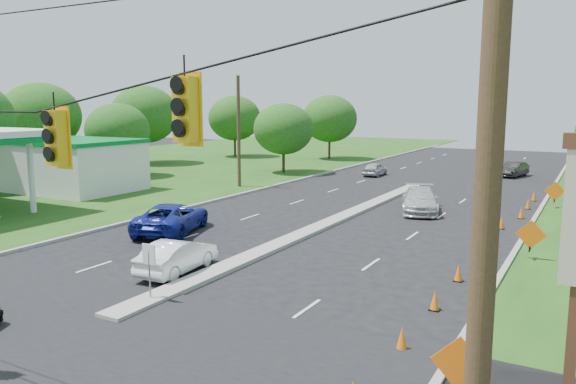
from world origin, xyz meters
The scene contains 29 objects.
curb_left centered at (-10.10, 30.00, 0.00)m, with size 0.25×110.00×0.16m, color gray.
curb_right centered at (10.10, 30.00, 0.00)m, with size 0.25×110.00×0.16m, color gray.
median centered at (0.00, 21.00, 0.00)m, with size 1.00×34.00×0.18m, color gray.
median_sign centered at (0.00, 6.00, 1.46)m, with size 0.55×0.06×2.05m.
utility_pole_far_left centered at (-12.50, 30.00, 4.50)m, with size 0.28×0.28×9.00m, color #422D1C.
gas_station centered at (-23.64, 20.24, 2.58)m, with size 18.40×19.70×5.20m.
cone_1 centered at (8.74, 6.50, 0.35)m, with size 0.32×0.32×0.70m, color orange.
cone_2 centered at (8.74, 10.00, 0.35)m, with size 0.32×0.32×0.70m, color orange.
cone_3 centered at (8.74, 13.50, 0.35)m, with size 0.32×0.32×0.70m, color orange.
cone_4 centered at (8.74, 17.00, 0.35)m, with size 0.32×0.32×0.70m, color orange.
cone_5 centered at (8.74, 20.50, 0.35)m, with size 0.32×0.32×0.70m, color orange.
cone_6 centered at (8.74, 24.00, 0.35)m, with size 0.32×0.32×0.70m, color orange.
cone_7 centered at (9.34, 27.50, 0.35)m, with size 0.32×0.32×0.70m, color orange.
cone_8 centered at (9.34, 31.00, 0.35)m, with size 0.32×0.32×0.70m, color orange.
cone_9 centered at (9.34, 34.50, 0.35)m, with size 0.32×0.32×0.70m, color orange.
work_sign_0 centered at (10.80, 4.00, 1.09)m, with size 1.27×0.58×1.37m.
work_sign_1 centered at (10.80, 18.00, 1.09)m, with size 1.27×0.58×1.37m.
work_sign_2 centered at (10.80, 32.00, 1.09)m, with size 1.27×0.58×1.37m.
tree_2 centered at (-26.00, 30.00, 4.34)m, with size 5.88×5.88×6.86m.
tree_3 centered at (-32.00, 40.00, 5.58)m, with size 7.56×7.56×8.82m.
tree_4 centered at (-28.00, 52.00, 4.96)m, with size 6.72×6.72×7.84m.
tree_5 centered at (-14.00, 40.00, 4.34)m, with size 5.88×5.88×6.86m.
tree_6 centered at (-16.00, 55.00, 4.96)m, with size 6.72×6.72×7.84m.
tree_14 centered at (-34.00, 28.00, 5.58)m, with size 7.56×7.56×8.82m.
white_sedan centered at (-1.47, 9.18, 0.67)m, with size 1.42×4.08×1.34m, color white.
blue_pickup centered at (-6.42, 14.61, 0.79)m, with size 2.61×5.67×1.58m, color navy.
silver_car_far centered at (3.47, 26.59, 0.77)m, with size 2.16×5.30×1.54m, color #B8B8B8.
silver_car_oncoming centered at (-5.40, 42.47, 0.63)m, with size 1.49×3.71×1.26m, color #ACACAF.
dark_car_receding centered at (6.24, 48.08, 0.69)m, with size 1.47×4.20×1.39m, color black.
Camera 1 is at (13.12, -7.85, 6.75)m, focal length 35.00 mm.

